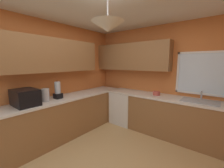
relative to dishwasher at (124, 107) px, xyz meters
name	(u,v)px	position (x,y,z in m)	size (l,w,h in m)	color
room_shell	(111,58)	(0.46, -1.15, 1.31)	(3.66, 4.09, 2.60)	#D17238
counter_run_left	(56,119)	(-0.66, -1.64, 0.02)	(0.65, 3.70, 0.89)	olive
counter_run_back	(161,115)	(1.01, 0.03, 0.02)	(2.75, 0.65, 0.89)	olive
dishwasher	(124,107)	(0.00, 0.00, 0.00)	(0.60, 0.60, 0.85)	white
microwave	(25,97)	(-0.66, -2.20, 0.61)	(0.48, 0.36, 0.29)	black
kettle	(45,95)	(-0.64, -1.84, 0.60)	(0.14, 0.14, 0.25)	#B7B7BC
sink_assembly	(200,101)	(1.75, 0.04, 0.48)	(0.65, 0.40, 0.19)	#9EA0A5
bowl	(156,93)	(0.88, 0.03, 0.51)	(0.16, 0.16, 0.09)	#B74C42
blender_appliance	(58,91)	(-0.66, -1.57, 0.63)	(0.15, 0.15, 0.36)	black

